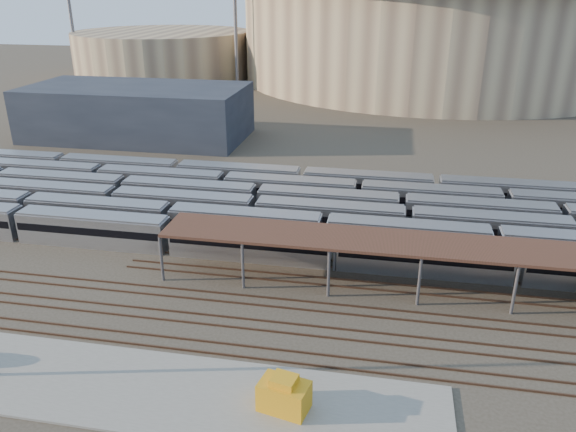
# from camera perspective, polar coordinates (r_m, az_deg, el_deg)

# --- Properties ---
(ground) EXTENTS (420.00, 420.00, 0.00)m
(ground) POSITION_cam_1_polar(r_m,az_deg,el_deg) (56.34, -5.44, -7.87)
(ground) COLOR #383026
(ground) RESTS_ON ground
(apron) EXTENTS (50.00, 9.00, 0.20)m
(apron) POSITION_cam_1_polar(r_m,az_deg,el_deg) (46.55, -16.89, -16.17)
(apron) COLOR gray
(apron) RESTS_ON ground
(subway_trains) EXTENTS (129.15, 23.90, 3.60)m
(subway_trains) POSITION_cam_1_polar(r_m,az_deg,el_deg) (72.14, -3.26, 0.91)
(subway_trains) COLOR silver
(subway_trains) RESTS_ON ground
(inspection_shed) EXTENTS (60.30, 6.00, 5.30)m
(inspection_shed) POSITION_cam_1_polar(r_m,az_deg,el_deg) (56.24, 17.70, -3.23)
(inspection_shed) COLOR #5E5D63
(inspection_shed) RESTS_ON ground
(empty_tracks) EXTENTS (170.00, 9.62, 0.18)m
(empty_tracks) POSITION_cam_1_polar(r_m,az_deg,el_deg) (52.24, -6.96, -10.51)
(empty_tracks) COLOR #4C3323
(empty_tracks) RESTS_ON ground
(stadium) EXTENTS (124.00, 124.00, 32.50)m
(stadium) POSITION_cam_1_polar(r_m,az_deg,el_deg) (187.14, 14.75, 18.34)
(stadium) COLOR tan
(stadium) RESTS_ON ground
(secondary_arena) EXTENTS (56.00, 56.00, 14.00)m
(secondary_arena) POSITION_cam_1_polar(r_m,az_deg,el_deg) (192.60, -12.51, 15.80)
(secondary_arena) COLOR tan
(secondary_arena) RESTS_ON ground
(service_building) EXTENTS (42.00, 20.00, 10.00)m
(service_building) POSITION_cam_1_polar(r_m,az_deg,el_deg) (115.16, -15.08, 10.16)
(service_building) COLOR #1E232D
(service_building) RESTS_ON ground
(floodlight_0) EXTENTS (4.00, 1.00, 38.40)m
(floodlight_0) POSITION_cam_1_polar(r_m,az_deg,el_deg) (162.74, -5.39, 19.86)
(floodlight_0) COLOR #5E5D63
(floodlight_0) RESTS_ON ground
(floodlight_1) EXTENTS (4.00, 1.00, 38.40)m
(floodlight_1) POSITION_cam_1_polar(r_m,az_deg,el_deg) (193.89, -21.29, 18.97)
(floodlight_1) COLOR #5E5D63
(floodlight_1) RESTS_ON ground
(floodlight_3) EXTENTS (4.00, 1.00, 38.40)m
(floodlight_3) POSITION_cam_1_polar(r_m,az_deg,el_deg) (207.99, 4.28, 20.50)
(floodlight_3) COLOR #5E5D63
(floodlight_3) RESTS_ON ground
(yellow_equipment) EXTENTS (3.90, 2.90, 2.20)m
(yellow_equipment) POSITION_cam_1_polar(r_m,az_deg,el_deg) (41.97, -0.40, -17.82)
(yellow_equipment) COLOR orange
(yellow_equipment) RESTS_ON apron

